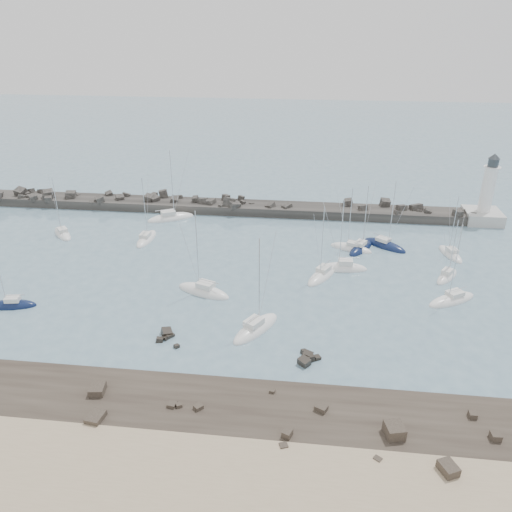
{
  "coord_description": "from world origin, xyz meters",
  "views": [
    {
      "loc": [
        12.74,
        -60.52,
        37.31
      ],
      "look_at": [
        4.21,
        12.0,
        2.26
      ],
      "focal_mm": 35.0,
      "sensor_mm": 36.0,
      "label": 1
    }
  ],
  "objects_px": {
    "lighthouse": "(484,207)",
    "sailboat_5": "(204,292)",
    "sailboat_2": "(12,306)",
    "sailboat_7": "(256,329)",
    "sailboat_14": "(351,249)",
    "sailboat_11": "(452,300)",
    "sailboat_8": "(385,246)",
    "sailboat_10": "(450,254)",
    "sailboat_9": "(343,268)",
    "sailboat_1": "(63,234)",
    "sailboat_4": "(171,218)",
    "sailboat_3": "(146,239)",
    "sailboat_13": "(361,248)",
    "sailboat_6": "(322,276)",
    "sailboat_12": "(447,277)"
  },
  "relations": [
    {
      "from": "sailboat_12",
      "to": "sailboat_11",
      "type": "bearing_deg",
      "value": -97.07
    },
    {
      "from": "lighthouse",
      "to": "sailboat_12",
      "type": "relative_size",
      "value": 1.38
    },
    {
      "from": "sailboat_2",
      "to": "sailboat_12",
      "type": "xyz_separation_m",
      "value": [
        63.72,
        16.25,
        0.01
      ]
    },
    {
      "from": "sailboat_9",
      "to": "sailboat_11",
      "type": "height_order",
      "value": "sailboat_11"
    },
    {
      "from": "sailboat_10",
      "to": "sailboat_1",
      "type": "bearing_deg",
      "value": 179.46
    },
    {
      "from": "lighthouse",
      "to": "sailboat_11",
      "type": "height_order",
      "value": "lighthouse"
    },
    {
      "from": "sailboat_6",
      "to": "sailboat_2",
      "type": "bearing_deg",
      "value": -161.94
    },
    {
      "from": "sailboat_5",
      "to": "sailboat_8",
      "type": "relative_size",
      "value": 1.06
    },
    {
      "from": "sailboat_8",
      "to": "sailboat_9",
      "type": "xyz_separation_m",
      "value": [
        -7.86,
        -10.09,
        0.02
      ]
    },
    {
      "from": "sailboat_1",
      "to": "sailboat_3",
      "type": "xyz_separation_m",
      "value": [
        16.55,
        -0.48,
        -0.0
      ]
    },
    {
      "from": "sailboat_5",
      "to": "sailboat_10",
      "type": "height_order",
      "value": "sailboat_5"
    },
    {
      "from": "lighthouse",
      "to": "sailboat_3",
      "type": "xyz_separation_m",
      "value": [
        -64.36,
        -16.8,
        -2.96
      ]
    },
    {
      "from": "sailboat_4",
      "to": "sailboat_6",
      "type": "distance_m",
      "value": 37.53
    },
    {
      "from": "sailboat_3",
      "to": "sailboat_5",
      "type": "xyz_separation_m",
      "value": [
        14.68,
        -18.04,
        0.03
      ]
    },
    {
      "from": "sailboat_10",
      "to": "sailboat_9",
      "type": "bearing_deg",
      "value": -157.72
    },
    {
      "from": "sailboat_13",
      "to": "sailboat_4",
      "type": "bearing_deg",
      "value": 164.74
    },
    {
      "from": "sailboat_10",
      "to": "sailboat_11",
      "type": "xyz_separation_m",
      "value": [
        -3.4,
        -16.03,
        -0.0
      ]
    },
    {
      "from": "sailboat_3",
      "to": "sailboat_5",
      "type": "distance_m",
      "value": 23.26
    },
    {
      "from": "sailboat_10",
      "to": "sailboat_11",
      "type": "height_order",
      "value": "sailboat_11"
    },
    {
      "from": "sailboat_11",
      "to": "sailboat_12",
      "type": "height_order",
      "value": "sailboat_11"
    },
    {
      "from": "sailboat_7",
      "to": "sailboat_11",
      "type": "distance_m",
      "value": 29.49
    },
    {
      "from": "sailboat_3",
      "to": "sailboat_9",
      "type": "distance_m",
      "value": 36.58
    },
    {
      "from": "lighthouse",
      "to": "sailboat_6",
      "type": "relative_size",
      "value": 1.12
    },
    {
      "from": "sailboat_2",
      "to": "sailboat_13",
      "type": "height_order",
      "value": "sailboat_13"
    },
    {
      "from": "sailboat_4",
      "to": "sailboat_9",
      "type": "distance_m",
      "value": 38.86
    },
    {
      "from": "lighthouse",
      "to": "sailboat_3",
      "type": "distance_m",
      "value": 66.58
    },
    {
      "from": "sailboat_4",
      "to": "sailboat_13",
      "type": "distance_m",
      "value": 38.98
    },
    {
      "from": "sailboat_8",
      "to": "sailboat_9",
      "type": "distance_m",
      "value": 12.79
    },
    {
      "from": "sailboat_7",
      "to": "sailboat_13",
      "type": "bearing_deg",
      "value": 60.37
    },
    {
      "from": "sailboat_8",
      "to": "sailboat_12",
      "type": "bearing_deg",
      "value": -52.85
    },
    {
      "from": "sailboat_1",
      "to": "sailboat_10",
      "type": "xyz_separation_m",
      "value": [
        71.05,
        -0.67,
        0.0
      ]
    },
    {
      "from": "sailboat_5",
      "to": "sailboat_7",
      "type": "height_order",
      "value": "sailboat_7"
    },
    {
      "from": "sailboat_2",
      "to": "sailboat_13",
      "type": "relative_size",
      "value": 0.9
    },
    {
      "from": "sailboat_1",
      "to": "sailboat_6",
      "type": "relative_size",
      "value": 0.91
    },
    {
      "from": "sailboat_5",
      "to": "sailboat_11",
      "type": "height_order",
      "value": "sailboat_5"
    },
    {
      "from": "sailboat_5",
      "to": "sailboat_13",
      "type": "distance_m",
      "value": 30.8
    },
    {
      "from": "sailboat_2",
      "to": "sailboat_14",
      "type": "relative_size",
      "value": 0.93
    },
    {
      "from": "sailboat_5",
      "to": "sailboat_6",
      "type": "relative_size",
      "value": 1.08
    },
    {
      "from": "lighthouse",
      "to": "sailboat_12",
      "type": "height_order",
      "value": "lighthouse"
    },
    {
      "from": "sailboat_14",
      "to": "lighthouse",
      "type": "bearing_deg",
      "value": 31.68
    },
    {
      "from": "sailboat_2",
      "to": "sailboat_7",
      "type": "distance_m",
      "value": 35.38
    },
    {
      "from": "lighthouse",
      "to": "sailboat_14",
      "type": "height_order",
      "value": "lighthouse"
    },
    {
      "from": "lighthouse",
      "to": "sailboat_5",
      "type": "relative_size",
      "value": 1.04
    },
    {
      "from": "sailboat_3",
      "to": "sailboat_10",
      "type": "bearing_deg",
      "value": -0.21
    },
    {
      "from": "sailboat_5",
      "to": "sailboat_6",
      "type": "distance_m",
      "value": 19.11
    },
    {
      "from": "sailboat_14",
      "to": "sailboat_6",
      "type": "bearing_deg",
      "value": -115.02
    },
    {
      "from": "sailboat_7",
      "to": "sailboat_2",
      "type": "bearing_deg",
      "value": 177.11
    },
    {
      "from": "sailboat_7",
      "to": "sailboat_8",
      "type": "xyz_separation_m",
      "value": [
        19.97,
        29.14,
        -0.02
      ]
    },
    {
      "from": "sailboat_7",
      "to": "sailboat_11",
      "type": "bearing_deg",
      "value": 21.3
    },
    {
      "from": "sailboat_7",
      "to": "sailboat_12",
      "type": "relative_size",
      "value": 1.33
    }
  ]
}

